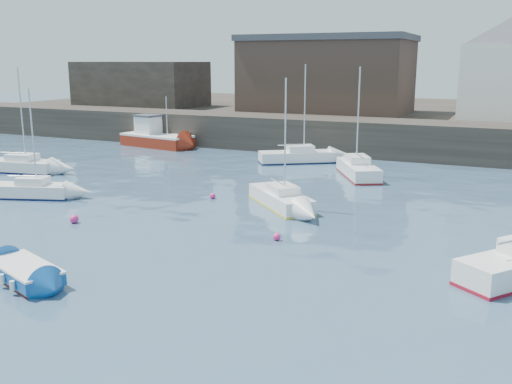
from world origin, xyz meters
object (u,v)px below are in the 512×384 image
at_px(buoy_far, 213,199).
at_px(blue_dinghy, 25,272).
at_px(fishing_boat, 155,137).
at_px(buoy_mid, 277,240).
at_px(sailboat_a, 30,190).
at_px(sailboat_e, 20,165).
at_px(sailboat_f, 358,169).
at_px(sailboat_h, 297,156).
at_px(sailboat_b, 281,198).
at_px(buoy_near, 74,223).

bearing_deg(buoy_far, blue_dinghy, -90.47).
bearing_deg(buoy_far, fishing_boat, 132.62).
bearing_deg(buoy_mid, blue_dinghy, -128.06).
xyz_separation_m(sailboat_a, sailboat_e, (-6.73, 5.68, 0.04)).
bearing_deg(sailboat_f, sailboat_h, 148.64).
relative_size(sailboat_b, sailboat_f, 0.94).
height_order(fishing_boat, sailboat_h, sailboat_h).
distance_m(fishing_boat, buoy_far, 22.11).
relative_size(sailboat_b, buoy_near, 16.08).
relative_size(blue_dinghy, buoy_mid, 10.81).
height_order(buoy_mid, buoy_far, same).
xyz_separation_m(sailboat_e, sailboat_h, (17.11, 12.00, 0.01)).
distance_m(blue_dinghy, buoy_far, 14.26).
bearing_deg(sailboat_a, fishing_boat, 103.51).
xyz_separation_m(fishing_boat, sailboat_f, (21.14, -6.31, -0.39)).
bearing_deg(buoy_near, sailboat_b, 41.93).
bearing_deg(sailboat_a, sailboat_b, 16.15).
bearing_deg(buoy_mid, sailboat_h, 107.57).
relative_size(sailboat_b, buoy_far, 19.84).
distance_m(sailboat_f, buoy_far, 11.72).
bearing_deg(sailboat_b, sailboat_a, -163.85).
bearing_deg(sailboat_h, sailboat_f, -31.36).
relative_size(sailboat_a, buoy_mid, 18.01).
bearing_deg(buoy_far, sailboat_a, -157.42).
bearing_deg(sailboat_a, buoy_far, 22.58).
xyz_separation_m(fishing_boat, buoy_near, (11.07, -23.65, -0.92)).
bearing_deg(sailboat_h, blue_dinghy, -90.94).
bearing_deg(fishing_boat, buoy_mid, -45.90).
height_order(blue_dinghy, sailboat_f, sailboat_f).
bearing_deg(buoy_far, buoy_near, -117.71).
xyz_separation_m(fishing_boat, sailboat_b, (19.29, -16.27, -0.46)).
bearing_deg(sailboat_f, sailboat_b, -100.56).
xyz_separation_m(sailboat_a, sailboat_h, (10.38, 17.69, 0.05)).
bearing_deg(sailboat_a, buoy_mid, -5.77).
distance_m(sailboat_a, sailboat_e, 8.81).
bearing_deg(sailboat_e, sailboat_h, 35.05).
distance_m(sailboat_b, buoy_near, 11.06).
distance_m(fishing_boat, sailboat_h, 15.54).
relative_size(buoy_mid, buoy_far, 1.00).
height_order(fishing_boat, sailboat_b, sailboat_b).
height_order(sailboat_b, sailboat_e, sailboat_e).
distance_m(sailboat_b, sailboat_h, 14.10).
height_order(buoy_near, buoy_far, buoy_near).
bearing_deg(buoy_mid, sailboat_f, 91.00).
bearing_deg(sailboat_b, buoy_mid, -69.92).
height_order(blue_dinghy, sailboat_h, sailboat_h).
relative_size(sailboat_a, sailboat_f, 0.85).
bearing_deg(sailboat_h, sailboat_e, -144.95).
xyz_separation_m(sailboat_f, buoy_far, (-6.19, -9.94, -0.53)).
distance_m(blue_dinghy, fishing_boat, 33.93).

